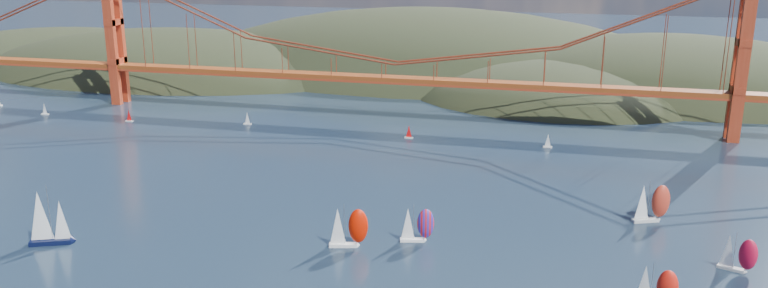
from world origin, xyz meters
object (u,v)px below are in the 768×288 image
racer_0 (348,227)px  racer_1 (655,286)px  sloop_navy (46,218)px  racer_rwb (416,224)px  racer_2 (738,253)px  racer_3 (651,202)px

racer_0 → racer_1: racer_0 is taller
racer_0 → sloop_navy: bearing=179.5°
sloop_navy → racer_rwb: (82.27, 22.53, -2.06)m
racer_0 → racer_rwb: racer_0 is taller
racer_rwb → racer_2: bearing=-12.3°
sloop_navy → racer_1: sloop_navy is taller
sloop_navy → racer_1: 133.34m
racer_2 → racer_3: 29.68m
racer_0 → racer_3: (68.71, 33.48, 0.15)m
sloop_navy → racer_2: 153.61m
racer_0 → racer_rwb: 16.18m
racer_rwb → racer_3: bearing=12.9°
racer_3 → racer_rwb: racer_3 is taller
sloop_navy → racer_3: (136.33, 49.16, -1.31)m
sloop_navy → racer_2: bearing=-14.9°
racer_2 → sloop_navy: bearing=-149.1°
racer_0 → racer_2: bearing=-8.1°
racer_2 → racer_1: bearing=-109.2°
racer_1 → racer_rwb: racer_1 is taller
sloop_navy → racer_2: (151.73, 23.81, -2.25)m
sloop_navy → racer_1: (133.29, 2.73, -2.06)m
racer_2 → racer_rwb: bearing=-157.0°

